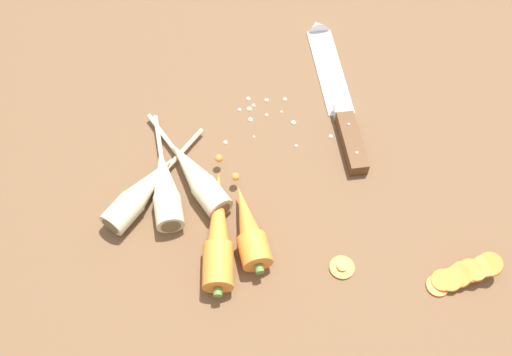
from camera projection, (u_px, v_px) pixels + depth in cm
name	position (u px, v px, depth cm)	size (l,w,h in cm)	color
ground_plane	(257.00, 179.00, 84.62)	(120.00, 90.00, 4.00)	brown
chefs_knife	(335.00, 86.00, 91.62)	(10.41, 34.66, 4.18)	silver
whole_carrot	(218.00, 232.00, 75.05)	(5.99, 22.32, 4.20)	orange
whole_carrot_second	(249.00, 228.00, 75.38)	(7.73, 15.68, 4.20)	orange
parsnip_front	(165.00, 186.00, 79.24)	(8.16, 20.79, 4.00)	beige
parsnip_mid_left	(142.00, 191.00, 78.76)	(12.46, 19.75, 4.00)	beige
parsnip_mid_right	(196.00, 176.00, 80.25)	(15.61, 18.54, 4.00)	beige
carrot_slice_stack	(464.00, 274.00, 72.48)	(9.90, 5.91, 3.81)	orange
carrot_slice_stray_near	(342.00, 267.00, 74.09)	(3.45, 3.45, 0.70)	orange
mince_crumbs	(266.00, 114.00, 88.67)	(17.49, 10.45, 0.88)	silver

